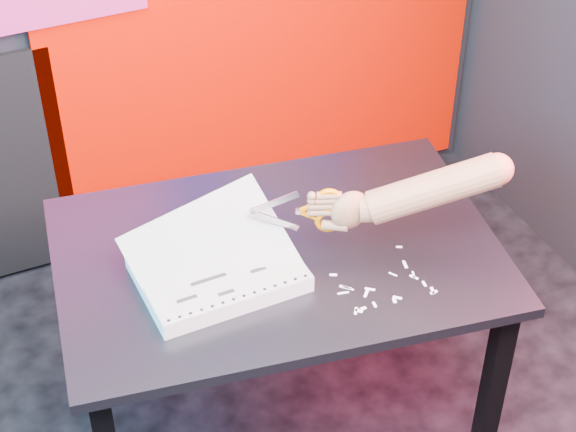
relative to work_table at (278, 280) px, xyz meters
name	(u,v)px	position (x,y,z in m)	size (l,w,h in m)	color
room	(257,166)	(-0.22, -0.41, 0.70)	(3.01, 3.01, 2.71)	black
backdrop	(95,13)	(-0.16, 1.05, 0.31)	(2.88, 0.05, 2.08)	red
work_table	(278,280)	(0.00, 0.00, 0.00)	(1.21, 0.90, 0.75)	black
printout_stack	(218,271)	(-0.17, -0.04, 0.13)	(0.41, 0.29, 0.20)	silver
scissors	(322,211)	(0.09, -0.06, 0.25)	(0.21, 0.09, 0.13)	#B3B3B4
hand_forearm	(419,192)	(0.30, -0.15, 0.30)	(0.44, 0.22, 0.21)	#A46748
paper_clippings	(382,289)	(0.17, -0.23, 0.10)	(0.23, 0.19, 0.00)	white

